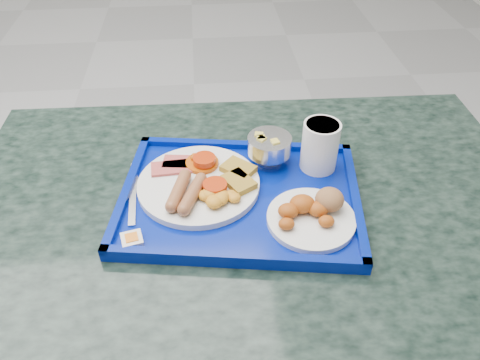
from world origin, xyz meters
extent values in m
plane|color=#969698|center=(0.00, 0.00, 0.00)|extent=(6.00, 6.00, 0.00)
cylinder|color=gray|center=(0.80, -0.51, 0.36)|extent=(0.11, 0.11, 0.66)
cube|color=black|center=(0.80, -0.51, 0.71)|extent=(1.18, 0.80, 0.04)
cube|color=#03188D|center=(0.78, -0.50, 0.74)|extent=(0.51, 0.41, 0.02)
cube|color=#03188D|center=(0.80, -0.34, 0.75)|extent=(0.46, 0.09, 0.01)
cube|color=#03188D|center=(0.75, -0.66, 0.75)|extent=(0.46, 0.09, 0.01)
cube|color=#03188D|center=(1.00, -0.54, 0.75)|extent=(0.07, 0.34, 0.01)
cube|color=#03188D|center=(0.56, -0.47, 0.75)|extent=(0.07, 0.34, 0.01)
cylinder|color=white|center=(0.70, -0.47, 0.75)|extent=(0.24, 0.24, 0.01)
cube|color=#BB4C4B|center=(0.67, -0.41, 0.76)|extent=(0.09, 0.05, 0.01)
cube|color=#BB4C4B|center=(0.64, -0.42, 0.76)|extent=(0.09, 0.05, 0.01)
cylinder|color=#C45208|center=(0.71, -0.41, 0.76)|extent=(0.07, 0.07, 0.01)
sphere|color=#C45208|center=(0.71, -0.41, 0.77)|extent=(0.01, 0.01, 0.01)
sphere|color=#C45208|center=(0.71, -0.40, 0.77)|extent=(0.01, 0.01, 0.01)
sphere|color=#C45208|center=(0.69, -0.40, 0.77)|extent=(0.01, 0.01, 0.01)
sphere|color=#C45208|center=(0.69, -0.42, 0.77)|extent=(0.01, 0.01, 0.01)
sphere|color=#C45208|center=(0.72, -0.39, 0.77)|extent=(0.01, 0.01, 0.01)
sphere|color=#C45208|center=(0.73, -0.43, 0.77)|extent=(0.01, 0.01, 0.01)
sphere|color=#C45208|center=(0.70, -0.40, 0.77)|extent=(0.01, 0.01, 0.01)
sphere|color=#C45208|center=(0.71, -0.40, 0.77)|extent=(0.01, 0.01, 0.01)
sphere|color=#C45208|center=(0.71, -0.42, 0.77)|extent=(0.01, 0.01, 0.01)
sphere|color=#C45208|center=(0.70, -0.40, 0.77)|extent=(0.01, 0.01, 0.01)
sphere|color=#C45208|center=(0.69, -0.40, 0.77)|extent=(0.01, 0.01, 0.01)
sphere|color=#C45208|center=(0.73, -0.43, 0.77)|extent=(0.01, 0.01, 0.01)
sphere|color=#C45208|center=(0.70, -0.42, 0.77)|extent=(0.01, 0.01, 0.01)
sphere|color=#C45208|center=(0.69, -0.40, 0.77)|extent=(0.01, 0.01, 0.01)
cube|color=olive|center=(0.78, -0.44, 0.76)|extent=(0.08, 0.08, 0.01)
cube|color=olive|center=(0.78, -0.48, 0.76)|extent=(0.07, 0.08, 0.01)
cylinder|color=brown|center=(0.66, -0.51, 0.77)|extent=(0.05, 0.10, 0.02)
cylinder|color=brown|center=(0.69, -0.52, 0.77)|extent=(0.06, 0.10, 0.02)
ellipsoid|color=orange|center=(0.72, -0.52, 0.77)|extent=(0.03, 0.03, 0.02)
ellipsoid|color=orange|center=(0.73, -0.52, 0.76)|extent=(0.03, 0.03, 0.02)
ellipsoid|color=orange|center=(0.72, -0.54, 0.76)|extent=(0.02, 0.02, 0.01)
ellipsoid|color=orange|center=(0.76, -0.52, 0.76)|extent=(0.02, 0.02, 0.02)
ellipsoid|color=orange|center=(0.73, -0.54, 0.77)|extent=(0.03, 0.03, 0.02)
ellipsoid|color=orange|center=(0.73, -0.50, 0.76)|extent=(0.02, 0.02, 0.01)
ellipsoid|color=orange|center=(0.76, -0.53, 0.76)|extent=(0.02, 0.02, 0.02)
ellipsoid|color=orange|center=(0.74, -0.53, 0.77)|extent=(0.03, 0.03, 0.02)
ellipsoid|color=orange|center=(0.71, -0.52, 0.77)|extent=(0.03, 0.03, 0.02)
ellipsoid|color=orange|center=(0.74, -0.53, 0.77)|extent=(0.03, 0.03, 0.02)
cylinder|color=#A82104|center=(0.71, -0.42, 0.77)|extent=(0.05, 0.05, 0.01)
cylinder|color=#A82104|center=(0.73, -0.50, 0.77)|extent=(0.05, 0.05, 0.01)
cylinder|color=white|center=(0.90, -0.58, 0.75)|extent=(0.16, 0.16, 0.01)
ellipsoid|color=#A54B13|center=(0.92, -0.61, 0.76)|extent=(0.03, 0.02, 0.02)
ellipsoid|color=#A54B13|center=(0.91, -0.58, 0.77)|extent=(0.04, 0.03, 0.03)
ellipsoid|color=#A54B13|center=(0.89, -0.57, 0.77)|extent=(0.05, 0.04, 0.03)
ellipsoid|color=#A54B13|center=(0.86, -0.58, 0.77)|extent=(0.04, 0.03, 0.03)
ellipsoid|color=#A54B13|center=(0.85, -0.61, 0.76)|extent=(0.03, 0.02, 0.02)
ellipsoid|color=#9A653D|center=(0.94, -0.56, 0.78)|extent=(0.05, 0.05, 0.04)
cylinder|color=#BDBDBF|center=(0.85, -0.40, 0.75)|extent=(0.06, 0.06, 0.01)
cylinder|color=#BDBDBF|center=(0.85, -0.40, 0.76)|extent=(0.02, 0.02, 0.02)
cylinder|color=#BDBDBF|center=(0.85, -0.40, 0.79)|extent=(0.09, 0.09, 0.04)
cube|color=#E7D457|center=(0.83, -0.40, 0.80)|extent=(0.02, 0.02, 0.01)
cube|color=#E7D457|center=(0.83, -0.40, 0.80)|extent=(0.02, 0.02, 0.01)
cube|color=#E7D457|center=(0.83, -0.39, 0.80)|extent=(0.02, 0.02, 0.01)
cube|color=#E7D457|center=(0.86, -0.41, 0.80)|extent=(0.02, 0.02, 0.01)
cylinder|color=white|center=(0.95, -0.42, 0.80)|extent=(0.08, 0.08, 0.11)
cylinder|color=#D5470B|center=(0.95, -0.42, 0.84)|extent=(0.07, 0.07, 0.01)
cube|color=#BDBDBF|center=(0.59, -0.48, 0.74)|extent=(0.05, 0.12, 0.00)
ellipsoid|color=#BDBDBF|center=(0.61, -0.41, 0.75)|extent=(0.04, 0.05, 0.01)
cube|color=#BDBDBF|center=(0.57, -0.48, 0.74)|extent=(0.02, 0.19, 0.00)
cube|color=white|center=(0.58, -0.61, 0.75)|extent=(0.04, 0.04, 0.01)
cube|color=orange|center=(0.58, -0.61, 0.76)|extent=(0.03, 0.03, 0.00)
camera|label=1|loc=(0.72, -1.18, 1.36)|focal=35.00mm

